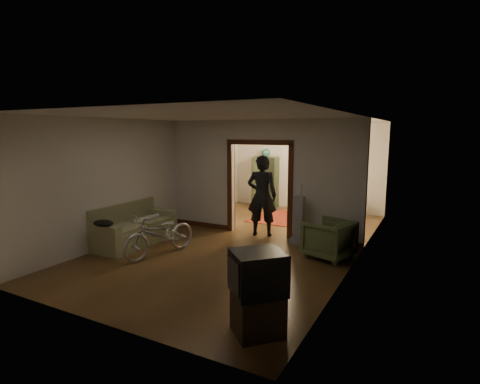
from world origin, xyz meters
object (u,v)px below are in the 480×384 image
Objects in this scene: armchair at (329,239)px; desk at (331,203)px; sofa at (134,224)px; locker at (266,182)px; bicycle at (160,234)px; person at (262,196)px.

armchair is 3.95m from desk.
sofa is 2.33× the size of armchair.
armchair is 0.78× the size of desk.
sofa is 5.35m from locker.
sofa is 1.83× the size of desk.
bicycle is at bearing -104.21° from locker.
armchair is (3.08, 1.47, -0.06)m from bicycle.
person reaches higher than armchair.
person is at bearing 41.49° from sofa.
bicycle reaches higher than desk.
locker is (0.89, 5.26, 0.40)m from sofa.
locker reaches higher than desk.
armchair is at bearing 139.08° from person.
person reaches higher than desk.
desk reaches higher than armchair.
armchair is 5.29m from locker.
sofa is at bearing -57.80° from armchair.
desk is at bearing -149.17° from armchair.
person is 1.16× the size of locker.
locker reaches higher than sofa.
locker is (-1.36, 3.28, -0.13)m from person.
sofa is 1.01× the size of person.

